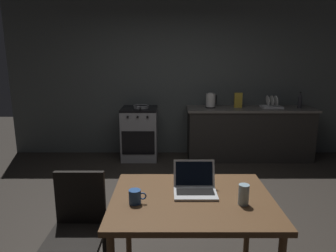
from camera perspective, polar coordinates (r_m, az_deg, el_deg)
ground_plane at (r=3.47m, az=1.48°, el=-17.71°), size 12.00×12.00×0.00m
back_wall at (r=5.60m, az=4.02°, el=8.80°), size 6.40×0.10×2.75m
kitchen_counter at (r=5.57m, az=14.67°, el=-1.26°), size 2.16×0.64×0.90m
stove_oven at (r=5.41m, az=-5.17°, el=-1.33°), size 0.60×0.62×0.90m
dining_table at (r=2.37m, az=4.47°, el=-14.54°), size 1.18×0.92×0.75m
chair at (r=2.52m, az=-16.18°, el=-17.01°), size 0.40×0.40×0.91m
laptop at (r=2.40m, az=5.02°, el=-11.08°), size 0.32×0.29×0.22m
electric_kettle at (r=5.33m, az=7.90°, el=4.64°), size 0.19×0.17×0.25m
bottle at (r=5.68m, az=23.16°, el=4.33°), size 0.06×0.06×0.28m
frying_pan at (r=5.28m, az=-4.90°, el=3.58°), size 0.27×0.44×0.05m
coffee_mug at (r=2.24m, az=-6.01°, el=-12.80°), size 0.12×0.09×0.10m
drinking_glass at (r=2.26m, az=13.80°, el=-12.15°), size 0.07×0.07×0.15m
cereal_box at (r=5.43m, az=12.84°, el=4.65°), size 0.13×0.05×0.25m
dish_rack at (r=5.57m, az=18.58°, el=3.68°), size 0.34×0.26×0.21m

